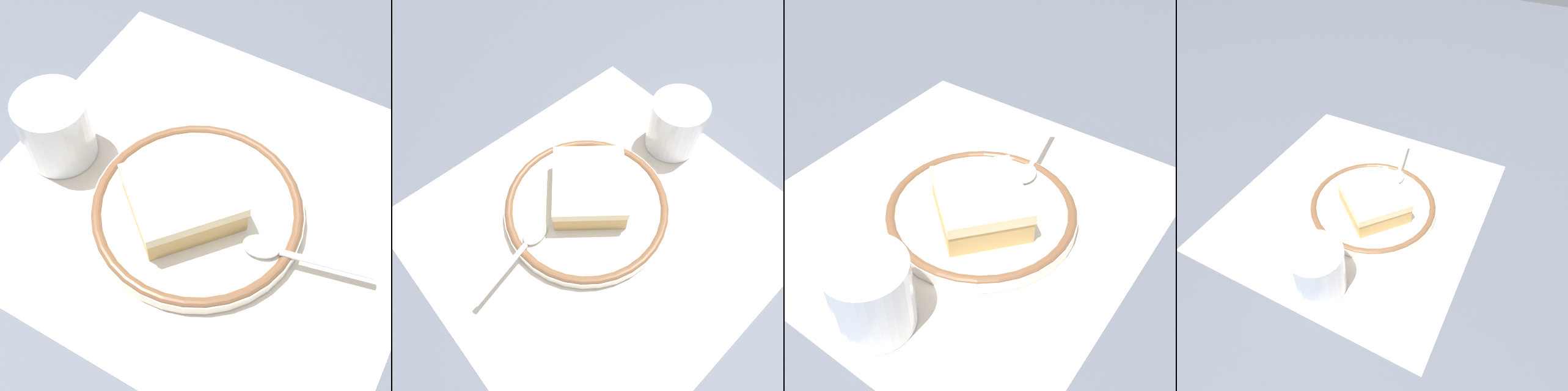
{
  "view_description": "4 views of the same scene",
  "coord_description": "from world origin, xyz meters",
  "views": [
    {
      "loc": [
        -0.14,
        0.28,
        0.49
      ],
      "look_at": [
        0.0,
        0.03,
        0.03
      ],
      "focal_mm": 52.81,
      "sensor_mm": 36.0,
      "label": 1
    },
    {
      "loc": [
        -0.15,
        -0.14,
        0.42
      ],
      "look_at": [
        0.0,
        0.03,
        0.03
      ],
      "focal_mm": 34.3,
      "sensor_mm": 36.0,
      "label": 2
    },
    {
      "loc": [
        0.32,
        0.26,
        0.39
      ],
      "look_at": [
        0.0,
        0.03,
        0.03
      ],
      "focal_mm": 46.8,
      "sensor_mm": 36.0,
      "label": 3
    },
    {
      "loc": [
        0.37,
        0.22,
        0.45
      ],
      "look_at": [
        0.0,
        0.03,
        0.03
      ],
      "focal_mm": 33.96,
      "sensor_mm": 36.0,
      "label": 4
    }
  ],
  "objects": [
    {
      "name": "cake_slice",
      "position": [
        0.01,
        0.03,
        0.03
      ],
      "size": [
        0.13,
        0.13,
        0.04
      ],
      "color": "tan",
      "rests_on": "plate"
    },
    {
      "name": "placemat",
      "position": [
        0.0,
        0.0,
        0.0
      ],
      "size": [
        0.42,
        0.4,
        0.0
      ],
      "primitive_type": "cube",
      "color": "beige",
      "rests_on": "ground_plane"
    },
    {
      "name": "napkin",
      "position": [
        0.1,
        -0.09,
        0.0
      ],
      "size": [
        0.15,
        0.14,
        0.0
      ],
      "primitive_type": "cube",
      "rotation": [
        0.0,
        0.0,
        5.16
      ],
      "color": "white",
      "rests_on": "placemat"
    },
    {
      "name": "spoon",
      "position": [
        -0.09,
        0.03,
        0.02
      ],
      "size": [
        0.12,
        0.04,
        0.01
      ],
      "color": "silver",
      "rests_on": "plate"
    },
    {
      "name": "ground_plane",
      "position": [
        0.0,
        0.0,
        0.0
      ],
      "size": [
        2.4,
        2.4,
        0.0
      ],
      "primitive_type": "plane",
      "color": "#4C515B"
    },
    {
      "name": "plate",
      "position": [
        0.0,
        0.03,
        0.01
      ],
      "size": [
        0.21,
        0.21,
        0.02
      ],
      "color": "silver",
      "rests_on": "placemat"
    },
    {
      "name": "cup",
      "position": [
        0.16,
        0.03,
        0.03
      ],
      "size": [
        0.07,
        0.07,
        0.08
      ],
      "color": "silver",
      "rests_on": "placemat"
    }
  ]
}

